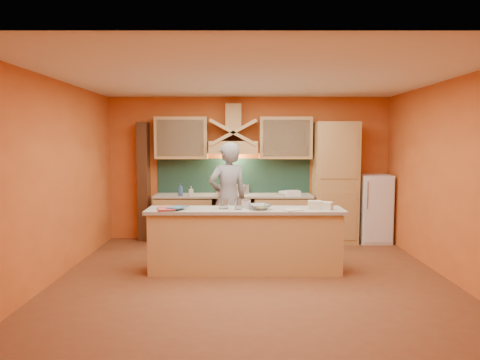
{
  "coord_description": "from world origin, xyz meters",
  "views": [
    {
      "loc": [
        -0.18,
        -5.94,
        1.93
      ],
      "look_at": [
        -0.18,
        0.9,
        1.32
      ],
      "focal_mm": 32.0,
      "sensor_mm": 36.0,
      "label": 1
    }
  ],
  "objects_px": {
    "stove": "(233,219)",
    "mixing_bowl": "(260,207)",
    "person": "(228,198)",
    "fridge": "(374,208)",
    "kitchen_scale": "(246,204)"
  },
  "relations": [
    {
      "from": "person",
      "to": "mixing_bowl",
      "type": "relative_size",
      "value": 6.08
    },
    {
      "from": "stove",
      "to": "mixing_bowl",
      "type": "relative_size",
      "value": 2.85
    },
    {
      "from": "person",
      "to": "fridge",
      "type": "bearing_deg",
      "value": 173.64
    },
    {
      "from": "person",
      "to": "stove",
      "type": "bearing_deg",
      "value": -119.09
    },
    {
      "from": "person",
      "to": "mixing_bowl",
      "type": "bearing_deg",
      "value": 90.43
    },
    {
      "from": "fridge",
      "to": "kitchen_scale",
      "type": "xyz_separation_m",
      "value": [
        -2.49,
        -1.8,
        0.35
      ]
    },
    {
      "from": "stove",
      "to": "person",
      "type": "relative_size",
      "value": 0.47
    },
    {
      "from": "fridge",
      "to": "stove",
      "type": "bearing_deg",
      "value": 180.0
    },
    {
      "from": "fridge",
      "to": "person",
      "type": "height_order",
      "value": "person"
    },
    {
      "from": "mixing_bowl",
      "to": "person",
      "type": "bearing_deg",
      "value": 114.05
    },
    {
      "from": "person",
      "to": "kitchen_scale",
      "type": "height_order",
      "value": "person"
    },
    {
      "from": "mixing_bowl",
      "to": "stove",
      "type": "bearing_deg",
      "value": 101.8
    },
    {
      "from": "stove",
      "to": "person",
      "type": "bearing_deg",
      "value": -95.47
    },
    {
      "from": "stove",
      "to": "mixing_bowl",
      "type": "distance_m",
      "value": 2.09
    },
    {
      "from": "kitchen_scale",
      "to": "mixing_bowl",
      "type": "distance_m",
      "value": 0.26
    }
  ]
}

